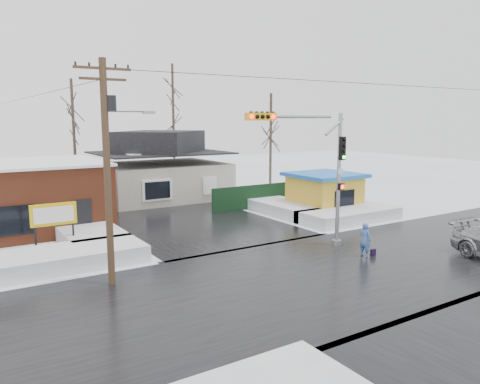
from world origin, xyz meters
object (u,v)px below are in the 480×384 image
utility_pole (108,160)px  kiosk (324,193)px  marquee_sign (54,216)px  pedestrian (365,240)px  traffic_signal (317,162)px

utility_pole → kiosk: 18.95m
marquee_sign → pedestrian: size_ratio=1.51×
utility_pole → traffic_signal: bearing=-2.9°
marquee_sign → pedestrian: (12.66, -8.78, -1.07)m
marquee_sign → pedestrian: bearing=-34.7°
kiosk → traffic_signal: bearing=-135.2°
traffic_signal → utility_pole: 10.39m
kiosk → utility_pole: bearing=-159.6°
marquee_sign → kiosk: 18.51m
utility_pole → pedestrian: utility_pole is taller
utility_pole → pedestrian: size_ratio=5.31×
marquee_sign → traffic_signal: bearing=-29.7°
kiosk → pedestrian: (-5.84, -9.28, -0.62)m
marquee_sign → kiosk: size_ratio=0.55×
traffic_signal → utility_pole: bearing=177.1°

